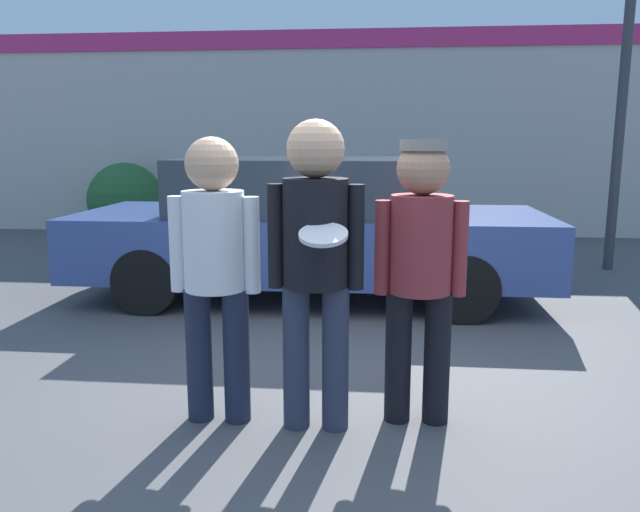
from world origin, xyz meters
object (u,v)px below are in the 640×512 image
person_left (215,258)px  person_middle_with_frisbee (316,249)px  shrub (126,200)px  person_right (420,258)px  parked_car_near (309,228)px

person_left → person_middle_with_frisbee: 0.58m
person_left → person_middle_with_frisbee: person_middle_with_frisbee is taller
person_left → shrub: person_left is taller
person_left → shrub: (-3.30, 6.61, -0.34)m
person_middle_with_frisbee → shrub: (-3.87, 6.66, -0.41)m
person_left → person_right: bearing=4.8°
person_middle_with_frisbee → parked_car_near: 3.04m
parked_car_near → shrub: parked_car_near is taller
person_left → person_middle_with_frisbee: bearing=-4.4°
person_left → person_right: size_ratio=1.01×
person_right → parked_car_near: bearing=108.5°
person_left → parked_car_near: 2.97m
person_middle_with_frisbee → parked_car_near: bearing=97.4°
person_right → shrub: bearing=124.3°
person_middle_with_frisbee → shrub: size_ratio=1.39×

